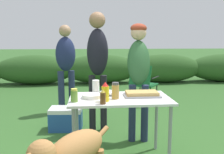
{
  "coord_description": "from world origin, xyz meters",
  "views": [
    {
      "loc": [
        -0.31,
        -2.65,
        1.39
      ],
      "look_at": [
        -0.04,
        0.51,
        0.89
      ],
      "focal_mm": 40.0,
      "sensor_mm": 36.0,
      "label": 1
    }
  ],
  "objects_px": {
    "folding_table": "(120,104)",
    "food_tray": "(142,94)",
    "standing_person_in_olive_jacket": "(98,58)",
    "spice_jar": "(115,91)",
    "relish_jar": "(74,95)",
    "mustard_bottle": "(105,92)",
    "standing_person_in_navy_coat": "(139,65)",
    "beer_bottle": "(103,97)",
    "paper_cup_stack": "(96,87)",
    "camp_chair_green_behind_table": "(143,82)",
    "cooler_box": "(66,119)",
    "mixing_bowl": "(107,92)",
    "plate_stack": "(92,96)",
    "standing_person_in_dark_puffer": "(66,61)"
  },
  "relations": [
    {
      "from": "folding_table",
      "to": "food_tray",
      "type": "xyz_separation_m",
      "value": [
        0.25,
        0.04,
        0.1
      ]
    },
    {
      "from": "folding_table",
      "to": "standing_person_in_olive_jacket",
      "type": "height_order",
      "value": "standing_person_in_olive_jacket"
    },
    {
      "from": "spice_jar",
      "to": "relish_jar",
      "type": "relative_size",
      "value": 1.3
    },
    {
      "from": "mustard_bottle",
      "to": "standing_person_in_olive_jacket",
      "type": "height_order",
      "value": "standing_person_in_olive_jacket"
    },
    {
      "from": "standing_person_in_navy_coat",
      "to": "beer_bottle",
      "type": "bearing_deg",
      "value": -113.08
    },
    {
      "from": "paper_cup_stack",
      "to": "relish_jar",
      "type": "relative_size",
      "value": 1.25
    },
    {
      "from": "camp_chair_green_behind_table",
      "to": "cooler_box",
      "type": "bearing_deg",
      "value": -101.44
    },
    {
      "from": "standing_person_in_navy_coat",
      "to": "mixing_bowl",
      "type": "bearing_deg",
      "value": -124.24
    },
    {
      "from": "food_tray",
      "to": "standing_person_in_olive_jacket",
      "type": "xyz_separation_m",
      "value": [
        -0.47,
        0.95,
        0.33
      ]
    },
    {
      "from": "food_tray",
      "to": "mustard_bottle",
      "type": "distance_m",
      "value": 0.47
    },
    {
      "from": "plate_stack",
      "to": "camp_chair_green_behind_table",
      "type": "distance_m",
      "value": 2.75
    },
    {
      "from": "beer_bottle",
      "to": "standing_person_in_dark_puffer",
      "type": "distance_m",
      "value": 2.35
    },
    {
      "from": "standing_person_in_dark_puffer",
      "to": "paper_cup_stack",
      "type": "bearing_deg",
      "value": -99.46
    },
    {
      "from": "mustard_bottle",
      "to": "standing_person_in_dark_puffer",
      "type": "distance_m",
      "value": 2.25
    },
    {
      "from": "mixing_bowl",
      "to": "paper_cup_stack",
      "type": "xyz_separation_m",
      "value": [
        -0.13,
        0.03,
        0.05
      ]
    },
    {
      "from": "plate_stack",
      "to": "mixing_bowl",
      "type": "distance_m",
      "value": 0.21
    },
    {
      "from": "beer_bottle",
      "to": "relish_jar",
      "type": "relative_size",
      "value": 1.08
    },
    {
      "from": "spice_jar",
      "to": "standing_person_in_navy_coat",
      "type": "bearing_deg",
      "value": 61.32
    },
    {
      "from": "standing_person_in_navy_coat",
      "to": "camp_chair_green_behind_table",
      "type": "relative_size",
      "value": 1.9
    },
    {
      "from": "relish_jar",
      "to": "standing_person_in_olive_jacket",
      "type": "bearing_deg",
      "value": 76.41
    },
    {
      "from": "beer_bottle",
      "to": "camp_chair_green_behind_table",
      "type": "relative_size",
      "value": 0.18
    },
    {
      "from": "paper_cup_stack",
      "to": "standing_person_in_dark_puffer",
      "type": "bearing_deg",
      "value": 105.56
    },
    {
      "from": "folding_table",
      "to": "standing_person_in_dark_puffer",
      "type": "bearing_deg",
      "value": 111.03
    },
    {
      "from": "folding_table",
      "to": "paper_cup_stack",
      "type": "xyz_separation_m",
      "value": [
        -0.26,
        0.16,
        0.16
      ]
    },
    {
      "from": "paper_cup_stack",
      "to": "camp_chair_green_behind_table",
      "type": "relative_size",
      "value": 0.21
    },
    {
      "from": "standing_person_in_olive_jacket",
      "to": "food_tray",
      "type": "bearing_deg",
      "value": -57.18
    },
    {
      "from": "spice_jar",
      "to": "cooler_box",
      "type": "bearing_deg",
      "value": 120.49
    },
    {
      "from": "folding_table",
      "to": "food_tray",
      "type": "relative_size",
      "value": 2.75
    },
    {
      "from": "food_tray",
      "to": "relish_jar",
      "type": "bearing_deg",
      "value": -166.09
    },
    {
      "from": "spice_jar",
      "to": "standing_person_in_olive_jacket",
      "type": "xyz_separation_m",
      "value": [
        -0.16,
        1.03,
        0.27
      ]
    },
    {
      "from": "spice_jar",
      "to": "cooler_box",
      "type": "height_order",
      "value": "spice_jar"
    },
    {
      "from": "folding_table",
      "to": "mixing_bowl",
      "type": "relative_size",
      "value": 6.02
    },
    {
      "from": "food_tray",
      "to": "standing_person_in_olive_jacket",
      "type": "distance_m",
      "value": 1.1
    },
    {
      "from": "relish_jar",
      "to": "folding_table",
      "type": "bearing_deg",
      "value": 16.43
    },
    {
      "from": "plate_stack",
      "to": "spice_jar",
      "type": "height_order",
      "value": "spice_jar"
    },
    {
      "from": "food_tray",
      "to": "paper_cup_stack",
      "type": "distance_m",
      "value": 0.53
    },
    {
      "from": "plate_stack",
      "to": "relish_jar",
      "type": "height_order",
      "value": "relish_jar"
    },
    {
      "from": "plate_stack",
      "to": "cooler_box",
      "type": "distance_m",
      "value": 1.27
    },
    {
      "from": "paper_cup_stack",
      "to": "mustard_bottle",
      "type": "relative_size",
      "value": 0.85
    },
    {
      "from": "beer_bottle",
      "to": "standing_person_in_olive_jacket",
      "type": "distance_m",
      "value": 1.27
    },
    {
      "from": "relish_jar",
      "to": "standing_person_in_olive_jacket",
      "type": "relative_size",
      "value": 0.08
    },
    {
      "from": "standing_person_in_navy_coat",
      "to": "camp_chair_green_behind_table",
      "type": "bearing_deg",
      "value": 83.04
    },
    {
      "from": "standing_person_in_dark_puffer",
      "to": "beer_bottle",
      "type": "bearing_deg",
      "value": -100.75
    },
    {
      "from": "plate_stack",
      "to": "camp_chair_green_behind_table",
      "type": "bearing_deg",
      "value": 66.26
    },
    {
      "from": "plate_stack",
      "to": "folding_table",
      "type": "bearing_deg",
      "value": -1.6
    },
    {
      "from": "cooler_box",
      "to": "food_tray",
      "type": "bearing_deg",
      "value": 136.8
    },
    {
      "from": "mixing_bowl",
      "to": "spice_jar",
      "type": "height_order",
      "value": "spice_jar"
    },
    {
      "from": "mustard_bottle",
      "to": "food_tray",
      "type": "bearing_deg",
      "value": 23.72
    },
    {
      "from": "food_tray",
      "to": "mustard_bottle",
      "type": "bearing_deg",
      "value": -156.28
    },
    {
      "from": "mustard_bottle",
      "to": "paper_cup_stack",
      "type": "bearing_deg",
      "value": 106.55
    }
  ]
}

